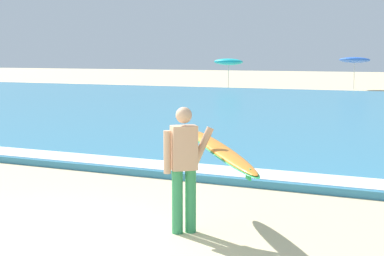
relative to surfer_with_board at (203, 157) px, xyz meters
name	(u,v)px	position (x,y,z in m)	size (l,w,h in m)	color
ground_plane	(44,248)	(-1.57, -1.45, -1.04)	(160.00, 160.00, 0.00)	beige
sea	(325,112)	(-1.57, 16.73, -0.97)	(120.00, 28.00, 0.14)	teal
surf_foam	(196,168)	(-1.57, 3.33, -0.89)	(120.00, 0.91, 0.01)	white
surfer_with_board	(203,157)	(0.00, 0.00, 0.00)	(2.03, 2.38, 1.73)	#338E56
beach_umbrella_0	(229,62)	(-11.66, 32.25, 0.90)	(2.11, 2.13, 2.22)	beige
beach_umbrella_1	(355,60)	(-2.95, 34.40, 1.04)	(2.12, 2.15, 2.36)	beige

